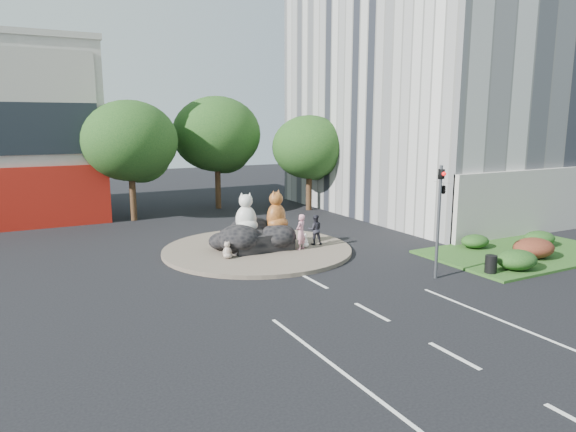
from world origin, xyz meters
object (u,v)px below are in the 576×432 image
Objects in this scene: kitten_white at (305,240)px; pedestrian_dark at (315,230)px; litter_bin at (491,264)px; pedestrian_pink at (301,232)px; cat_white at (246,212)px; cat_tabby at (276,210)px; kitten_calico at (227,250)px.

kitten_white is 0.95m from pedestrian_dark.
pedestrian_dark is 9.19m from litter_bin.
cat_white is at bearing -63.52° from pedestrian_pink.
cat_white is 2.76× the size of kitten_white.
cat_tabby is 3.75m from kitten_calico.
cat_tabby is at bearing 2.29° from pedestrian_dark.
kitten_white is 9.37m from litter_bin.
cat_tabby is at bearing 14.43° from cat_white.
pedestrian_pink is (0.82, -1.23, -1.04)m from cat_tabby.
kitten_white is at bearing -173.92° from pedestrian_pink.
kitten_white is 0.78m from pedestrian_pink.
cat_tabby is 2.70× the size of litter_bin.
cat_white is 0.98× the size of cat_tabby.
kitten_white is 0.41× the size of pedestrian_pink.
pedestrian_pink is at bearing 126.99° from litter_bin.
cat_tabby is at bearing 55.57° from kitten_calico.
cat_tabby reaches higher than kitten_white.
cat_white is 2.40× the size of kitten_calico.
pedestrian_pink is at bearing 35.00° from kitten_calico.
kitten_calico reaches higher than kitten_white.
kitten_calico is 1.10× the size of litter_bin.
kitten_calico is 4.50m from kitten_white.
pedestrian_dark reaches higher than kitten_calico.
cat_white is at bearing 148.88° from kitten_white.
kitten_calico is (-1.60, -1.34, -1.51)m from cat_white.
cat_white is 3.48m from kitten_white.
cat_tabby is 1.15× the size of pedestrian_pink.
pedestrian_pink is 9.36m from litter_bin.
kitten_calico is 0.53× the size of pedestrian_dark.
cat_tabby is at bearing -88.71° from pedestrian_pink.
cat_white is at bearing 76.92° from kitten_calico.
pedestrian_pink is (4.06, -0.14, 0.50)m from kitten_calico.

